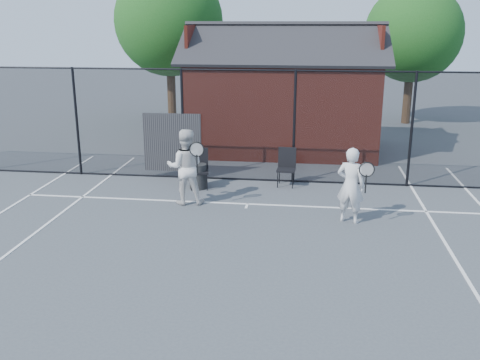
# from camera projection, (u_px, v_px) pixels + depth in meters

# --- Properties ---
(ground) EXTENTS (80.00, 80.00, 0.00)m
(ground) POSITION_uv_depth(u_px,v_px,m) (229.00, 257.00, 9.84)
(ground) COLOR #43474D
(ground) RESTS_ON ground
(court_lines) EXTENTS (11.02, 18.00, 0.01)m
(court_lines) POSITION_uv_depth(u_px,v_px,m) (217.00, 291.00, 8.58)
(court_lines) COLOR white
(court_lines) RESTS_ON ground
(fence) EXTENTS (22.04, 3.00, 3.00)m
(fence) POSITION_uv_depth(u_px,v_px,m) (245.00, 128.00, 14.22)
(fence) COLOR black
(fence) RESTS_ON ground
(clubhouse) EXTENTS (6.50, 4.36, 4.19)m
(clubhouse) POSITION_uv_depth(u_px,v_px,m) (283.00, 102.00, 17.89)
(clubhouse) COLOR maroon
(clubhouse) RESTS_ON ground
(tree_left) EXTENTS (4.48, 4.48, 6.44)m
(tree_left) POSITION_uv_depth(u_px,v_px,m) (169.00, 22.00, 22.05)
(tree_left) COLOR #342615
(tree_left) RESTS_ON ground
(tree_right) EXTENTS (3.97, 3.97, 5.70)m
(tree_right) POSITION_uv_depth(u_px,v_px,m) (413.00, 34.00, 21.91)
(tree_right) COLOR #342615
(tree_right) RESTS_ON ground
(player_front) EXTENTS (0.78, 0.63, 1.65)m
(player_front) POSITION_uv_depth(u_px,v_px,m) (351.00, 185.00, 11.34)
(player_front) COLOR silver
(player_front) RESTS_ON ground
(player_back) EXTENTS (1.02, 0.82, 1.79)m
(player_back) POSITION_uv_depth(u_px,v_px,m) (185.00, 167.00, 12.53)
(player_back) COLOR silver
(player_back) RESTS_ON ground
(chair_left) EXTENTS (0.57, 0.59, 1.01)m
(chair_left) POSITION_uv_depth(u_px,v_px,m) (199.00, 170.00, 13.77)
(chair_left) COLOR black
(chair_left) RESTS_ON ground
(chair_right) EXTENTS (0.50, 0.52, 0.98)m
(chair_right) POSITION_uv_depth(u_px,v_px,m) (286.00, 168.00, 13.98)
(chair_right) COLOR black
(chair_right) RESTS_ON ground
(waste_bin) EXTENTS (0.47, 0.47, 0.65)m
(waste_bin) POSITION_uv_depth(u_px,v_px,m) (198.00, 176.00, 13.82)
(waste_bin) COLOR #242424
(waste_bin) RESTS_ON ground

